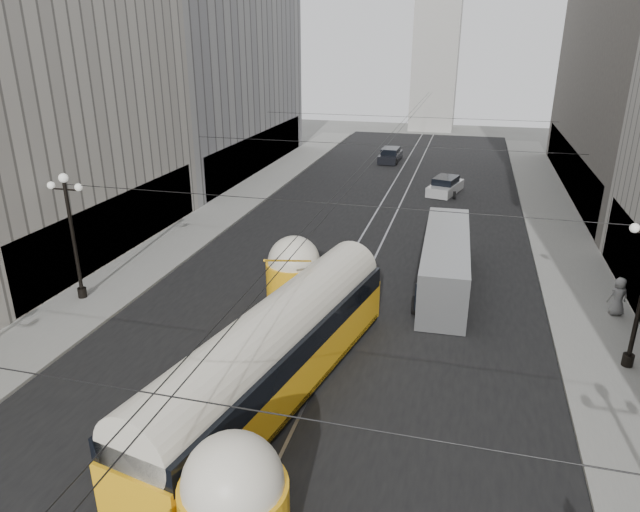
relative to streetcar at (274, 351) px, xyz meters
The scene contains 14 objects.
road 19.85m from the streetcar, 88.55° to the left, with size 20.00×85.00×0.02m, color black.
sidewalk_left 26.00m from the streetcar, 116.31° to the left, with size 4.00×72.00×0.15m, color gray.
sidewalk_right 26.46m from the streetcar, 61.74° to the left, with size 4.00×72.00×0.15m, color gray.
rail_left 19.84m from the streetcar, 90.73° to the left, with size 0.12×85.00×0.04m, color gray.
rail_right 19.88m from the streetcar, 86.38° to the left, with size 0.12×85.00×0.04m, color gray.
building_left_far 42.17m from the streetcar, 118.94° to the left, with size 12.60×28.60×28.60m.
distant_tower 68.53m from the streetcar, 89.57° to the left, with size 6.00×6.00×31.36m.
lamppost_left_mid 13.33m from the streetcar, 156.52° to the left, with size 1.86×0.44×6.37m.
catenary 19.19m from the streetcar, 88.11° to the left, with size 25.00×72.00×0.23m.
streetcar is the anchor object (origin of this frame).
city_bus 12.83m from the streetcar, 64.69° to the left, with size 2.59×10.95×2.77m.
sedan_white_far 31.47m from the streetcar, 81.82° to the left, with size 2.99×4.92×1.45m.
sedan_dark_far 43.13m from the streetcar, 92.52° to the left, with size 2.07×4.71×1.47m.
pedestrian_sidewalk_right 16.92m from the streetcar, 36.46° to the left, with size 0.91×0.56×1.87m, color gray.
Camera 1 is at (5.70, -4.25, 12.52)m, focal length 32.00 mm.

